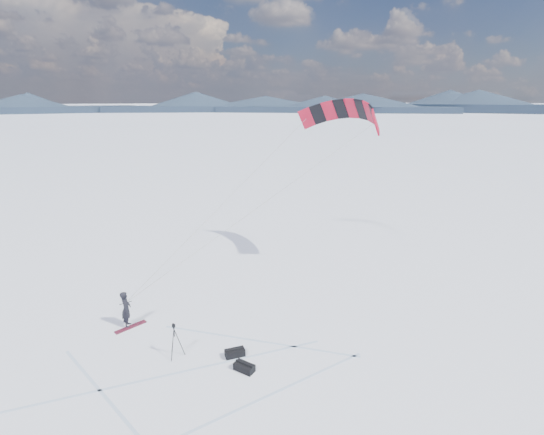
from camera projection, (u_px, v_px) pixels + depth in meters
name	position (u px, v px, depth m)	size (l,w,h in m)	color
ground	(190.00, 362.00, 15.66)	(1800.00, 1800.00, 0.00)	white
horizon_hills	(184.00, 285.00, 14.68)	(704.00, 704.42, 8.44)	#172433
snow_tracks	(137.00, 372.00, 15.05)	(13.93, 9.84, 0.01)	#A1B6D2
snowkiter	(128.00, 326.00, 18.13)	(0.63, 0.41, 1.73)	black
snowboard	(131.00, 327.00, 18.01)	(1.46, 0.27, 0.04)	maroon
tripod	(174.00, 336.00, 15.75)	(0.62, 0.65, 1.46)	black
gear_bag_a	(235.00, 353.00, 15.96)	(0.80, 0.40, 0.35)	black
gear_bag_b	(244.00, 367.00, 15.10)	(0.79, 0.87, 0.37)	black
power_kite	(344.00, 115.00, 23.34)	(14.54, 6.55, 8.88)	#B60F28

